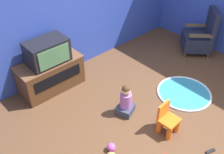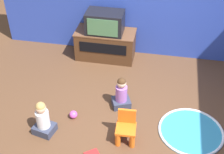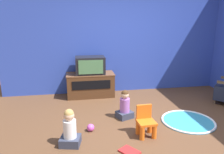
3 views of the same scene
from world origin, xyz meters
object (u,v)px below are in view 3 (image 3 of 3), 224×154
at_px(tv_cabinet, 91,84).
at_px(child_watching_left, 125,106).
at_px(television, 90,65).
at_px(yellow_kid_chair, 146,124).
at_px(child_watching_center, 70,130).
at_px(book, 130,152).
at_px(toy_ball, 91,128).

xyz_separation_m(tv_cabinet, child_watching_left, (0.54, -1.35, -0.06)).
xyz_separation_m(television, yellow_kid_chair, (0.72, -2.01, -0.57)).
height_order(child_watching_left, child_watching_center, child_watching_center).
xyz_separation_m(yellow_kid_chair, child_watching_center, (-1.18, -0.08, 0.05)).
relative_size(tv_cabinet, child_watching_center, 1.99).
bearing_deg(child_watching_center, child_watching_left, 50.21).
distance_m(child_watching_left, child_watching_center, 1.27).
distance_m(yellow_kid_chair, child_watching_left, 0.72).
xyz_separation_m(tv_cabinet, television, (0.00, -0.03, 0.47)).
bearing_deg(book, television, -27.82).
bearing_deg(tv_cabinet, yellow_kid_chair, -70.62).
xyz_separation_m(yellow_kid_chair, child_watching_left, (-0.18, 0.69, 0.04)).
relative_size(child_watching_center, book, 1.70).
distance_m(yellow_kid_chair, child_watching_center, 1.19).
height_order(toy_ball, book, toy_ball).
distance_m(television, child_watching_left, 1.52).
distance_m(tv_cabinet, television, 0.47).
bearing_deg(yellow_kid_chair, tv_cabinet, 106.36).
height_order(television, child_watching_left, television).
height_order(yellow_kid_chair, toy_ball, yellow_kid_chair).
height_order(child_watching_left, book, child_watching_left).
bearing_deg(tv_cabinet, television, -90.00).
bearing_deg(yellow_kid_chair, toy_ball, 158.80).
bearing_deg(tv_cabinet, child_watching_left, -68.32).
bearing_deg(tv_cabinet, toy_ball, -94.54).
relative_size(yellow_kid_chair, toy_ball, 3.94).
relative_size(television, yellow_kid_chair, 1.40).
bearing_deg(yellow_kid_chair, child_watching_left, 101.72).
height_order(television, book, television).
bearing_deg(toy_ball, book, -55.15).
xyz_separation_m(tv_cabinet, book, (0.35, -2.46, -0.28)).
bearing_deg(television, child_watching_left, -67.95).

